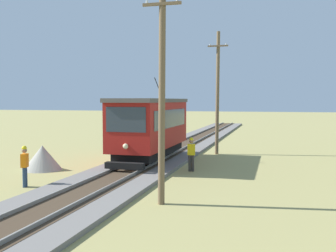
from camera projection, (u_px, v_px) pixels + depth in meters
red_tram at (151, 126)px, 23.31m from camera, size 2.60×8.54×4.79m
utility_pole_near_tram at (162, 89)px, 13.98m from camera, size 1.40×0.46×8.06m
utility_pole_mid at (218, 92)px, 27.17m from camera, size 1.40×0.64×8.46m
gravel_pile at (42, 158)px, 21.03m from camera, size 2.05×2.05×1.32m
track_worker at (25, 164)px, 16.86m from camera, size 0.34×0.43×1.78m
second_worker at (191, 153)px, 20.62m from camera, size 0.40×0.27×1.78m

